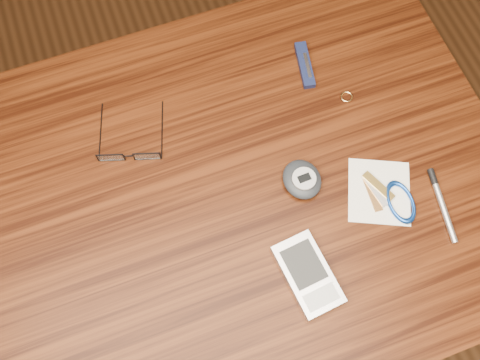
{
  "coord_description": "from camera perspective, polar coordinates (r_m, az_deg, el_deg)",
  "views": [
    {
      "loc": [
        -0.05,
        -0.29,
        1.56
      ],
      "look_at": [
        0.06,
        0.01,
        0.76
      ],
      "focal_mm": 40.0,
      "sensor_mm": 36.0,
      "label": 1
    }
  ],
  "objects": [
    {
      "name": "desk",
      "position": [
        0.96,
        -3.07,
        -3.96
      ],
      "size": [
        1.0,
        0.7,
        0.75
      ],
      "color": "#3A1809",
      "rests_on": "ground"
    },
    {
      "name": "pocket_knife",
      "position": [
        0.97,
        6.93,
        12.09
      ],
      "size": [
        0.04,
        0.09,
        0.01
      ],
      "color": "#131A3B",
      "rests_on": "desk"
    },
    {
      "name": "notepad_keys",
      "position": [
        0.89,
        15.74,
        -1.76
      ],
      "size": [
        0.14,
        0.14,
        0.01
      ],
      "color": "white",
      "rests_on": "desk"
    },
    {
      "name": "ground",
      "position": [
        1.59,
        -1.88,
        -10.96
      ],
      "size": [
        3.8,
        3.8,
        0.0
      ],
      "primitive_type": "plane",
      "color": "#472814",
      "rests_on": "ground"
    },
    {
      "name": "pedometer",
      "position": [
        0.86,
        6.64,
        0.08
      ],
      "size": [
        0.06,
        0.07,
        0.03
      ],
      "color": "#1F2329",
      "rests_on": "desk"
    },
    {
      "name": "eyeglasses",
      "position": [
        0.9,
        -11.72,
        2.78
      ],
      "size": [
        0.13,
        0.14,
        0.02
      ],
      "color": "black",
      "rests_on": "desk"
    },
    {
      "name": "pda_phone",
      "position": [
        0.83,
        7.25,
        -9.96
      ],
      "size": [
        0.08,
        0.13,
        0.02
      ],
      "color": "#ACABB0",
      "rests_on": "desk"
    },
    {
      "name": "gold_ring",
      "position": [
        0.96,
        11.3,
        8.69
      ],
      "size": [
        0.02,
        0.02,
        0.0
      ],
      "primitive_type": "torus",
      "rotation": [
        0.0,
        0.0,
        -0.08
      ],
      "color": "#E9B46A",
      "rests_on": "desk"
    },
    {
      "name": "silver_pen",
      "position": [
        0.91,
        20.59,
        -1.94
      ],
      "size": [
        0.03,
        0.13,
        0.01
      ],
      "color": "#BABABF",
      "rests_on": "desk"
    }
  ]
}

